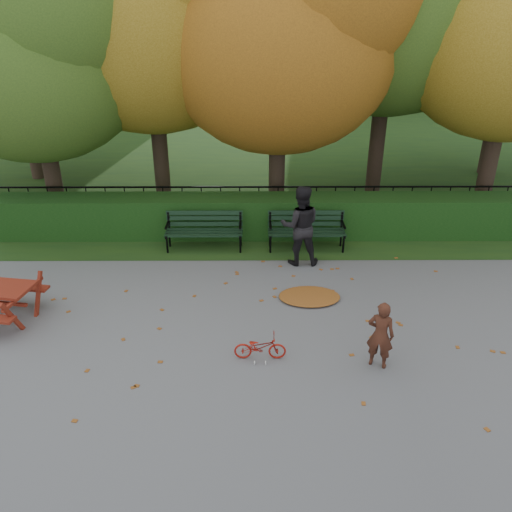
{
  "coord_description": "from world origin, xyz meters",
  "views": [
    {
      "loc": [
        -0.14,
        -7.13,
        4.99
      ],
      "look_at": [
        -0.1,
        1.16,
        1.0
      ],
      "focal_mm": 35.0,
      "sensor_mm": 36.0,
      "label": 1
    }
  ],
  "objects_px": {
    "tree_a": "(37,39)",
    "bench_left": "(204,228)",
    "bench_right": "(306,228)",
    "child": "(380,335)",
    "adult": "(300,226)",
    "bicycle": "(260,347)",
    "tree_c": "(294,24)"
  },
  "relations": [
    {
      "from": "tree_a",
      "to": "bench_left",
      "type": "bearing_deg",
      "value": -25.76
    },
    {
      "from": "tree_a",
      "to": "bench_left",
      "type": "height_order",
      "value": "tree_a"
    },
    {
      "from": "bench_right",
      "to": "child",
      "type": "bearing_deg",
      "value": -80.93
    },
    {
      "from": "bench_left",
      "to": "bench_right",
      "type": "distance_m",
      "value": 2.4
    },
    {
      "from": "adult",
      "to": "bicycle",
      "type": "xyz_separation_m",
      "value": [
        -0.91,
        -3.47,
        -0.67
      ]
    },
    {
      "from": "bench_left",
      "to": "bicycle",
      "type": "bearing_deg",
      "value": -73.6
    },
    {
      "from": "tree_c",
      "to": "child",
      "type": "relative_size",
      "value": 7.0
    },
    {
      "from": "tree_a",
      "to": "bench_left",
      "type": "xyz_separation_m",
      "value": [
        3.89,
        -1.88,
        -4.0
      ]
    },
    {
      "from": "bench_right",
      "to": "child",
      "type": "xyz_separation_m",
      "value": [
        0.71,
        -4.45,
        0.05
      ]
    },
    {
      "from": "tree_c",
      "to": "bicycle",
      "type": "bearing_deg",
      "value": -97.64
    },
    {
      "from": "tree_a",
      "to": "bicycle",
      "type": "distance_m",
      "value": 9.1
    },
    {
      "from": "tree_c",
      "to": "child",
      "type": "xyz_separation_m",
      "value": [
        0.98,
        -6.71,
        -4.25
      ]
    },
    {
      "from": "adult",
      "to": "bicycle",
      "type": "bearing_deg",
      "value": 74.86
    },
    {
      "from": "child",
      "to": "bench_left",
      "type": "bearing_deg",
      "value": -31.94
    },
    {
      "from": "tree_c",
      "to": "tree_a",
      "type": "bearing_deg",
      "value": -176.35
    },
    {
      "from": "child",
      "to": "adult",
      "type": "height_order",
      "value": "adult"
    },
    {
      "from": "bench_left",
      "to": "bench_right",
      "type": "height_order",
      "value": "same"
    },
    {
      "from": "bench_left",
      "to": "child",
      "type": "bearing_deg",
      "value": -55.07
    },
    {
      "from": "bench_right",
      "to": "adult",
      "type": "bearing_deg",
      "value": -105.85
    },
    {
      "from": "adult",
      "to": "tree_a",
      "type": "bearing_deg",
      "value": -24.22
    },
    {
      "from": "tree_a",
      "to": "child",
      "type": "relative_size",
      "value": 6.55
    },
    {
      "from": "bench_right",
      "to": "adult",
      "type": "height_order",
      "value": "adult"
    },
    {
      "from": "bench_right",
      "to": "adult",
      "type": "relative_size",
      "value": 1.01
    },
    {
      "from": "bench_left",
      "to": "bicycle",
      "type": "height_order",
      "value": "bench_left"
    },
    {
      "from": "tree_a",
      "to": "adult",
      "type": "xyz_separation_m",
      "value": [
        6.06,
        -2.68,
        -3.63
      ]
    },
    {
      "from": "bench_left",
      "to": "bench_right",
      "type": "relative_size",
      "value": 1.0
    },
    {
      "from": "tree_c",
      "to": "bicycle",
      "type": "relative_size",
      "value": 9.59
    },
    {
      "from": "bench_left",
      "to": "child",
      "type": "relative_size",
      "value": 1.58
    },
    {
      "from": "bench_right",
      "to": "child",
      "type": "height_order",
      "value": "child"
    },
    {
      "from": "tree_a",
      "to": "child",
      "type": "distance_m",
      "value": 10.23
    },
    {
      "from": "adult",
      "to": "bench_left",
      "type": "bearing_deg",
      "value": -20.62
    },
    {
      "from": "tree_c",
      "to": "child",
      "type": "distance_m",
      "value": 8.01
    }
  ]
}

